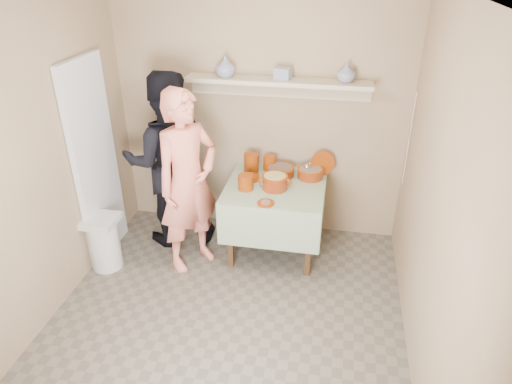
% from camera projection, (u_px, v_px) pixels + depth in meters
% --- Properties ---
extents(ground, '(3.50, 3.50, 0.00)m').
position_uv_depth(ground, '(222.00, 332.00, 3.81)').
color(ground, '#61594C').
rests_on(ground, ground).
extents(tile_panel, '(0.06, 0.70, 2.00)m').
position_uv_depth(tile_panel, '(96.00, 163.00, 4.39)').
color(tile_panel, silver).
rests_on(tile_panel, ground).
extents(plate_stack_a, '(0.15, 0.15, 0.20)m').
position_uv_depth(plate_stack_a, '(251.00, 163.00, 4.72)').
color(plate_stack_a, '#772805').
rests_on(plate_stack_a, serving_table).
extents(plate_stack_b, '(0.13, 0.13, 0.16)m').
position_uv_depth(plate_stack_b, '(270.00, 163.00, 4.77)').
color(plate_stack_b, '#772805').
rests_on(plate_stack_b, serving_table).
extents(bowl_stack, '(0.15, 0.15, 0.15)m').
position_uv_depth(bowl_stack, '(246.00, 182.00, 4.39)').
color(bowl_stack, '#772805').
rests_on(bowl_stack, serving_table).
extents(empty_bowl, '(0.16, 0.16, 0.05)m').
position_uv_depth(empty_bowl, '(252.00, 177.00, 4.60)').
color(empty_bowl, '#772805').
rests_on(empty_bowl, serving_table).
extents(propped_lid, '(0.27, 0.16, 0.25)m').
position_uv_depth(propped_lid, '(322.00, 163.00, 4.67)').
color(propped_lid, '#772805').
rests_on(propped_lid, serving_table).
extents(vase_right, '(0.21, 0.21, 0.18)m').
position_uv_depth(vase_right, '(346.00, 73.00, 4.22)').
color(vase_right, navy).
rests_on(vase_right, wall_shelf).
extents(vase_left, '(0.27, 0.27, 0.20)m').
position_uv_depth(vase_left, '(225.00, 67.00, 4.38)').
color(vase_left, navy).
rests_on(vase_left, wall_shelf).
extents(ceramic_box, '(0.17, 0.14, 0.11)m').
position_uv_depth(ceramic_box, '(283.00, 74.00, 4.33)').
color(ceramic_box, navy).
rests_on(ceramic_box, wall_shelf).
extents(person_cook, '(0.74, 0.78, 1.80)m').
position_uv_depth(person_cook, '(188.00, 183.00, 4.25)').
color(person_cook, '#ED7C66').
rests_on(person_cook, ground).
extents(person_helper, '(1.08, 0.97, 1.84)m').
position_uv_depth(person_helper, '(168.00, 161.00, 4.63)').
color(person_helper, black).
rests_on(person_helper, ground).
extents(room_shell, '(3.04, 3.54, 2.62)m').
position_uv_depth(room_shell, '(213.00, 156.00, 3.04)').
color(room_shell, '#9E8261').
rests_on(room_shell, ground).
extents(serving_table, '(0.97, 0.97, 0.76)m').
position_uv_depth(serving_table, '(275.00, 195.00, 4.57)').
color(serving_table, '#4C2D16').
rests_on(serving_table, ground).
extents(cazuela_meat_a, '(0.30, 0.30, 0.10)m').
position_uv_depth(cazuela_meat_a, '(280.00, 170.00, 4.66)').
color(cazuela_meat_a, '#64200D').
rests_on(cazuela_meat_a, serving_table).
extents(cazuela_meat_b, '(0.28, 0.28, 0.10)m').
position_uv_depth(cazuela_meat_b, '(310.00, 172.00, 4.62)').
color(cazuela_meat_b, '#64200D').
rests_on(cazuela_meat_b, serving_table).
extents(ladle, '(0.08, 0.26, 0.19)m').
position_uv_depth(ladle, '(307.00, 167.00, 4.62)').
color(ladle, silver).
rests_on(ladle, cazuela_meat_b).
extents(cazuela_rice, '(0.33, 0.25, 0.14)m').
position_uv_depth(cazuela_rice, '(275.00, 181.00, 4.40)').
color(cazuela_rice, '#64200D').
rests_on(cazuela_rice, serving_table).
extents(front_plate, '(0.16, 0.16, 0.03)m').
position_uv_depth(front_plate, '(266.00, 203.00, 4.17)').
color(front_plate, '#772805').
rests_on(front_plate, serving_table).
extents(wall_shelf, '(1.80, 0.25, 0.21)m').
position_uv_depth(wall_shelf, '(278.00, 83.00, 4.41)').
color(wall_shelf, '#BFAC8E').
rests_on(wall_shelf, room_shell).
extents(trash_bin, '(0.32, 0.32, 0.56)m').
position_uv_depth(trash_bin, '(104.00, 242.00, 4.47)').
color(trash_bin, silver).
rests_on(trash_bin, ground).
extents(electrical_cord, '(0.01, 0.05, 0.90)m').
position_uv_depth(electrical_cord, '(409.00, 140.00, 4.26)').
color(electrical_cord, silver).
rests_on(electrical_cord, wall_shelf).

